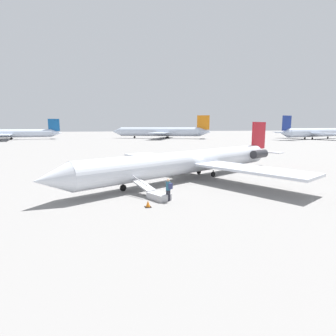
{
  "coord_description": "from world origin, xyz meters",
  "views": [
    {
      "loc": [
        10.98,
        26.3,
        5.65
      ],
      "look_at": [
        3.32,
        2.34,
        1.68
      ],
      "focal_mm": 28.0,
      "sensor_mm": 36.0,
      "label": 1
    }
  ],
  "objects_px": {
    "airplane_far_left": "(161,132)",
    "passenger": "(169,188)",
    "airplane_main": "(196,161)",
    "airplane_far_right": "(313,132)",
    "airplane_taxiing_distant": "(2,133)",
    "boarding_stairs": "(156,194)"
  },
  "relations": [
    {
      "from": "airplane_far_right",
      "to": "boarding_stairs",
      "type": "bearing_deg",
      "value": -153.63
    },
    {
      "from": "airplane_taxiing_distant",
      "to": "boarding_stairs",
      "type": "xyz_separation_m",
      "value": [
        -39.04,
        111.81,
        -2.4
      ]
    },
    {
      "from": "boarding_stairs",
      "to": "airplane_far_left",
      "type": "bearing_deg",
      "value": -40.64
    },
    {
      "from": "airplane_far_right",
      "to": "airplane_far_left",
      "type": "bearing_deg",
      "value": 143.4
    },
    {
      "from": "airplane_main",
      "to": "passenger",
      "type": "relative_size",
      "value": 17.53
    },
    {
      "from": "airplane_main",
      "to": "airplane_far_right",
      "type": "xyz_separation_m",
      "value": [
        -88.0,
        -68.16,
        1.18
      ]
    },
    {
      "from": "airplane_far_right",
      "to": "passenger",
      "type": "height_order",
      "value": "airplane_far_right"
    },
    {
      "from": "airplane_main",
      "to": "boarding_stairs",
      "type": "relative_size",
      "value": 7.49
    },
    {
      "from": "passenger",
      "to": "boarding_stairs",
      "type": "bearing_deg",
      "value": 12.15
    },
    {
      "from": "airplane_far_left",
      "to": "passenger",
      "type": "height_order",
      "value": "airplane_far_left"
    },
    {
      "from": "airplane_far_right",
      "to": "airplane_far_left",
      "type": "height_order",
      "value": "airplane_far_left"
    },
    {
      "from": "airplane_main",
      "to": "airplane_far_right",
      "type": "distance_m",
      "value": 111.31
    },
    {
      "from": "boarding_stairs",
      "to": "passenger",
      "type": "height_order",
      "value": "passenger"
    },
    {
      "from": "airplane_far_right",
      "to": "airplane_taxiing_distant",
      "type": "bearing_deg",
      "value": 152.57
    },
    {
      "from": "boarding_stairs",
      "to": "passenger",
      "type": "distance_m",
      "value": 1.43
    },
    {
      "from": "airplane_far_right",
      "to": "boarding_stairs",
      "type": "height_order",
      "value": "airplane_far_right"
    },
    {
      "from": "airplane_taxiing_distant",
      "to": "boarding_stairs",
      "type": "height_order",
      "value": "airplane_taxiing_distant"
    },
    {
      "from": "airplane_main",
      "to": "airplane_taxiing_distant",
      "type": "distance_m",
      "value": 114.27
    },
    {
      "from": "airplane_taxiing_distant",
      "to": "passenger",
      "type": "distance_m",
      "value": 119.66
    },
    {
      "from": "airplane_main",
      "to": "airplane_far_right",
      "type": "bearing_deg",
      "value": -166.34
    },
    {
      "from": "airplane_far_left",
      "to": "airplane_taxiing_distant",
      "type": "bearing_deg",
      "value": 21.46
    },
    {
      "from": "airplane_far_left",
      "to": "boarding_stairs",
      "type": "bearing_deg",
      "value": 101.12
    }
  ]
}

